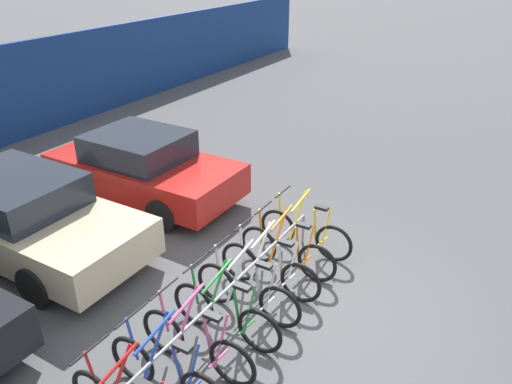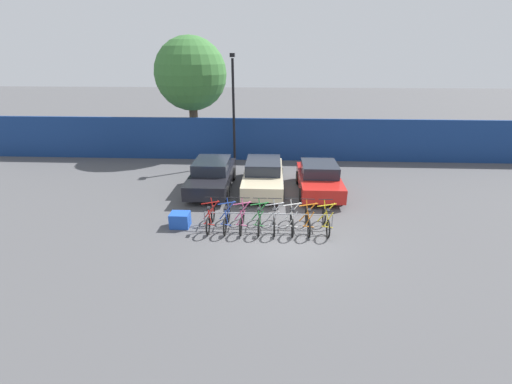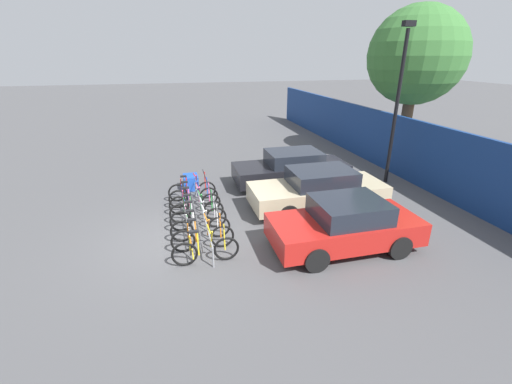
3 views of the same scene
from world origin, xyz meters
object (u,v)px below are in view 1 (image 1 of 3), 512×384
Objects in this scene: bicycle_pink at (196,344)px; bicycle_silver at (247,292)px; bicycle_orange at (287,251)px; bicycle_blue at (167,375)px; bike_rack at (229,291)px; car_beige at (22,216)px; bicycle_green at (225,314)px; bicycle_white at (269,269)px; bicycle_yellow at (305,233)px; car_red at (143,167)px.

bicycle_pink is 1.00× the size of bicycle_silver.
bicycle_blue is at bearing -179.55° from bicycle_orange.
car_beige is (-0.29, 3.95, 0.19)m from bike_rack.
bicycle_silver is 4.14m from car_beige.
bicycle_blue and bicycle_pink have the same top height.
bicycle_pink is 0.63m from bicycle_green.
bicycle_white is at bearing -3.86° from bicycle_silver.
bicycle_pink is at bearing -176.98° from bicycle_white.
bicycle_pink is (0.56, 0.00, 0.00)m from bicycle_blue.
bicycle_orange is (0.58, 0.00, 0.00)m from bicycle_white.
bicycle_silver is 1.87m from bicycle_yellow.
bicycle_yellow is at bearing 1.74° from bicycle_green.
bike_rack is 1.46m from bicycle_orange.
car_red is (3.22, 3.73, 0.31)m from bicycle_pink.
bicycle_orange is at bearing 1.74° from bicycle_green.
bicycle_pink reaches higher than bike_rack.
bicycle_silver reaches higher than bike_rack.
car_beige is (-0.53, 4.09, 0.31)m from bicycle_silver.
car_beige reaches higher than bicycle_orange.
bicycle_green is 4.11m from car_beige.
bike_rack is 1.19× the size of car_red.
bicycle_yellow is (1.24, 0.00, 0.00)m from bicycle_white.
bicycle_orange is at bearing -178.07° from bicycle_yellow.
bicycle_white is at bearing -110.60° from car_red.
bicycle_blue is 1.00× the size of bicycle_silver.
bicycle_yellow is at bearing -0.04° from bicycle_blue.
car_beige reaches higher than bicycle_blue.
bicycle_silver is (1.74, 0.00, 0.00)m from bicycle_blue.
bicycle_pink is 4.94m from car_red.
bicycle_white reaches higher than bike_rack.
bicycle_white is at bearing -9.68° from bike_rack.
bicycle_orange is (1.21, 0.00, 0.00)m from bicycle_silver.
bicycle_yellow is (2.11, -0.15, -0.12)m from bike_rack.
car_beige is (0.65, 4.09, 0.31)m from bicycle_pink.
car_red is (2.04, 3.73, 0.31)m from bicycle_silver.
bicycle_green is at bearing -154.55° from bike_rack.
car_beige is at bearing 79.56° from bicycle_pink.
bicycle_green is 4.55m from car_red.
car_red reaches higher than bicycle_orange.
bicycle_orange is 3.83m from car_red.
bicycle_green and bicycle_white have the same top height.
car_beige and car_red have the same top height.
bicycle_silver is at bearing -32.31° from bike_rack.
bicycle_pink and bicycle_white have the same top height.
bicycle_green and bicycle_yellow have the same top height.
bicycle_orange is at bearing -5.87° from bike_rack.
bicycle_silver is at bearing -0.04° from bicycle_blue.
bicycle_pink is at bearing -130.80° from car_red.
car_beige reaches higher than bike_rack.
bicycle_silver is 1.21m from bicycle_orange.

